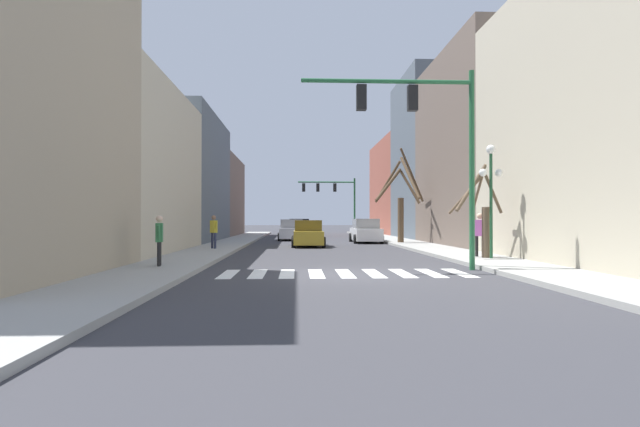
% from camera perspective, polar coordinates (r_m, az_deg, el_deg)
% --- Properties ---
extents(ground_plane, '(240.00, 240.00, 0.00)m').
position_cam_1_polar(ground_plane, '(15.33, 2.99, -6.99)').
color(ground_plane, '#38383D').
extents(sidewalk_left, '(2.65, 90.00, 0.15)m').
position_cam_1_polar(sidewalk_left, '(15.87, -18.91, -6.47)').
color(sidewalk_left, '#9E9E99').
rests_on(sidewalk_left, ground_plane).
extents(sidewalk_right, '(2.65, 90.00, 0.15)m').
position_cam_1_polar(sidewalk_right, '(16.95, 23.42, -6.08)').
color(sidewalk_right, '#9E9E99').
rests_on(sidewalk_right, ground_plane).
extents(building_row_left, '(6.00, 45.95, 11.32)m').
position_cam_1_polar(building_row_left, '(32.05, -18.53, 4.52)').
color(building_row_left, tan).
rests_on(building_row_left, ground_plane).
extents(building_row_right, '(6.00, 50.28, 13.55)m').
position_cam_1_polar(building_row_right, '(36.35, 16.28, 5.80)').
color(building_row_right, '#BCB299').
rests_on(building_row_right, ground_plane).
extents(crosswalk_stripes, '(7.65, 2.60, 0.01)m').
position_cam_1_polar(crosswalk_stripes, '(15.64, 2.88, -6.85)').
color(crosswalk_stripes, white).
rests_on(crosswalk_stripes, ground_plane).
extents(traffic_signal_near, '(5.79, 0.28, 6.66)m').
position_cam_1_polar(traffic_signal_near, '(17.17, 11.96, 9.67)').
color(traffic_signal_near, '#236038').
rests_on(traffic_signal_near, ground_plane).
extents(traffic_signal_far, '(5.81, 0.28, 5.81)m').
position_cam_1_polar(traffic_signal_far, '(50.33, 1.52, 2.32)').
color(traffic_signal_far, '#236038').
rests_on(traffic_signal_far, ground_plane).
extents(street_lamp_right_corner, '(0.95, 0.36, 4.47)m').
position_cam_1_polar(street_lamp_right_corner, '(20.78, 18.95, 3.84)').
color(street_lamp_right_corner, '#1E4C2D').
rests_on(street_lamp_right_corner, sidewalk_right).
extents(car_at_intersection, '(2.01, 4.60, 1.62)m').
position_cam_1_polar(car_at_intersection, '(30.79, -1.38, -2.37)').
color(car_at_intersection, '#A38423').
rests_on(car_at_intersection, ground_plane).
extents(car_parked_right_far, '(2.12, 4.21, 1.70)m').
position_cam_1_polar(car_parked_right_far, '(45.40, -2.39, -1.76)').
color(car_parked_right_far, black).
rests_on(car_parked_right_far, ground_plane).
extents(car_parked_left_near, '(2.05, 4.70, 1.71)m').
position_cam_1_polar(car_parked_left_near, '(35.92, 5.24, -2.06)').
color(car_parked_left_near, white).
rests_on(car_parked_left_near, ground_plane).
extents(car_parked_right_near, '(2.12, 4.59, 1.66)m').
position_cam_1_polar(car_parked_right_near, '(39.89, -3.24, -1.95)').
color(car_parked_right_near, silver).
rests_on(car_parked_right_near, ground_plane).
extents(pedestrian_near_right_corner, '(0.29, 0.72, 1.67)m').
position_cam_1_polar(pedestrian_near_right_corner, '(17.30, -17.89, -2.46)').
color(pedestrian_near_right_corner, black).
rests_on(pedestrian_near_right_corner, sidewalk_left).
extents(pedestrian_on_right_sidewalk, '(0.54, 0.64, 1.74)m').
position_cam_1_polar(pedestrian_on_right_sidewalk, '(26.75, -12.05, -1.72)').
color(pedestrian_on_right_sidewalk, '#282D47').
rests_on(pedestrian_on_right_sidewalk, sidewalk_left).
extents(pedestrian_on_left_sidewalk, '(0.51, 0.68, 1.79)m').
position_cam_1_polar(pedestrian_on_left_sidewalk, '(21.48, 17.81, -1.91)').
color(pedestrian_on_left_sidewalk, black).
rests_on(pedestrian_on_left_sidewalk, sidewalk_right).
extents(street_tree_right_mid, '(2.24, 1.93, 3.76)m').
position_cam_1_polar(street_tree_right_mid, '(21.02, 18.00, -0.12)').
color(street_tree_right_mid, brown).
rests_on(street_tree_right_mid, sidewalk_right).
extents(street_tree_left_mid, '(3.57, 3.90, 6.30)m').
position_cam_1_polar(street_tree_left_mid, '(33.41, 9.23, 1.57)').
color(street_tree_left_mid, brown).
rests_on(street_tree_left_mid, sidewalk_right).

